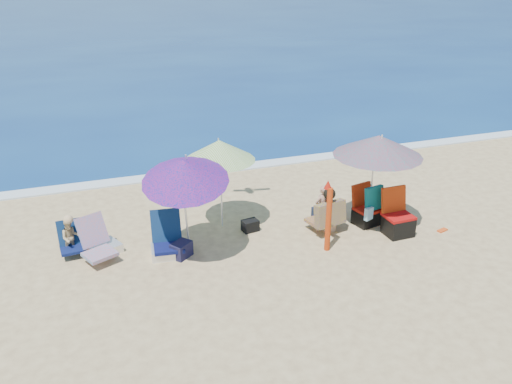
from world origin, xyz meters
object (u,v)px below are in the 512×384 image
object	(u,v)px
umbrella_striped	(219,150)
person_center	(325,210)
umbrella_blue	(185,171)
chair_navy	(167,244)
furled_umbrella	(328,213)
camp_chair_left	(398,221)
camp_chair_right	(367,210)
person_left	(71,237)
chair_rainbow	(100,245)
umbrella_turquoise	(378,146)

from	to	relation	value
umbrella_striped	person_center	bearing A→B (deg)	-26.03
umbrella_blue	chair_navy	world-z (taller)	umbrella_blue
person_center	furled_umbrella	bearing A→B (deg)	-112.73
umbrella_striped	camp_chair_left	bearing A→B (deg)	-24.91
furled_umbrella	person_center	distance (m)	0.81
camp_chair_right	umbrella_striped	bearing A→B (deg)	161.96
chair_navy	person_left	distance (m)	1.83
chair_rainbow	camp_chair_right	bearing A→B (deg)	-5.87
umbrella_blue	camp_chair_right	distance (m)	4.14
chair_rainbow	camp_chair_left	xyz separation A→B (m)	(5.82, -1.14, 0.08)
umbrella_turquoise	furled_umbrella	world-z (taller)	umbrella_turquoise
umbrella_striped	person_left	world-z (taller)	umbrella_striped
furled_umbrella	person_center	bearing A→B (deg)	67.27
chair_rainbow	person_center	distance (m)	4.50
umbrella_turquoise	person_left	distance (m)	6.23
umbrella_striped	chair_rainbow	world-z (taller)	umbrella_striped
camp_chair_right	umbrella_blue	bearing A→B (deg)	-178.23
umbrella_blue	chair_rainbow	distance (m)	2.32
umbrella_turquoise	chair_navy	size ratio (longest dim) A/B	2.66
camp_chair_left	person_center	world-z (taller)	person_center
umbrella_turquoise	chair_navy	distance (m)	4.57
umbrella_striped	chair_rainbow	bearing A→B (deg)	-171.02
person_center	umbrella_turquoise	bearing A→B (deg)	-7.25
camp_chair_right	person_center	bearing A→B (deg)	179.77
person_center	person_left	distance (m)	5.03
umbrella_blue	person_left	xyz separation A→B (m)	(-2.09, 0.87, -1.40)
umbrella_blue	furled_umbrella	xyz separation A→B (m)	(2.60, -0.57, -0.98)
chair_navy	furled_umbrella	bearing A→B (deg)	-16.10
furled_umbrella	camp_chair_right	distance (m)	1.52
umbrella_striped	camp_chair_right	bearing A→B (deg)	-18.04
chair_rainbow	person_left	world-z (taller)	person_left
furled_umbrella	camp_chair_right	bearing A→B (deg)	28.42
umbrella_blue	camp_chair_left	size ratio (longest dim) A/B	2.25
umbrella_striped	umbrella_blue	distance (m)	1.43
umbrella_blue	furled_umbrella	bearing A→B (deg)	-12.39
umbrella_blue	chair_rainbow	size ratio (longest dim) A/B	2.03
umbrella_blue	furled_umbrella	distance (m)	2.84
chair_navy	camp_chair_left	xyz separation A→B (m)	(4.61, -0.75, 0.07)
furled_umbrella	camp_chair_right	xyz separation A→B (m)	(1.28, 0.69, -0.46)
umbrella_blue	camp_chair_left	distance (m)	4.53
umbrella_turquoise	chair_navy	xyz separation A→B (m)	(-4.28, 0.29, -1.60)
umbrella_turquoise	furled_umbrella	xyz separation A→B (m)	(-1.32, -0.56, -1.02)
umbrella_blue	person_center	world-z (taller)	umbrella_blue
umbrella_turquoise	umbrella_striped	world-z (taller)	umbrella_turquoise
camp_chair_right	person_left	bearing A→B (deg)	172.83
umbrella_blue	person_left	bearing A→B (deg)	157.36
furled_umbrella	chair_navy	distance (m)	3.14
camp_chair_left	umbrella_turquoise	bearing A→B (deg)	126.43
camp_chair_left	camp_chair_right	distance (m)	0.69
person_center	person_left	xyz separation A→B (m)	(-4.98, 0.75, -0.12)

